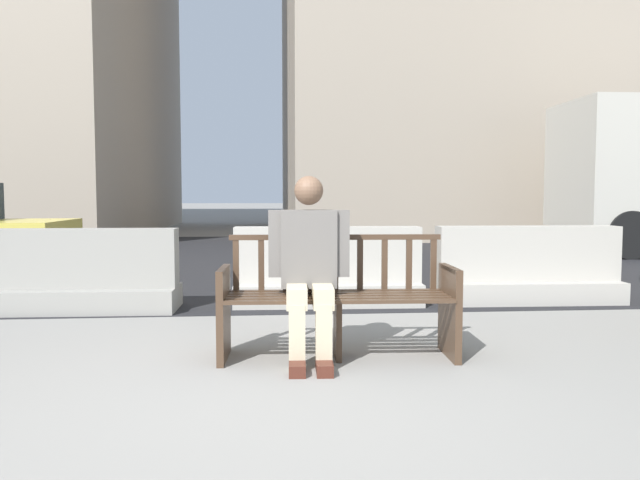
{
  "coord_description": "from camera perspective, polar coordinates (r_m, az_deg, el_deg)",
  "views": [
    {
      "loc": [
        0.05,
        -3.38,
        1.17
      ],
      "look_at": [
        0.55,
        2.55,
        0.75
      ],
      "focal_mm": 35.0,
      "sensor_mm": 36.0,
      "label": 1
    }
  ],
  "objects": [
    {
      "name": "seated_person",
      "position": [
        4.44,
        -1.0,
        -2.17
      ],
      "size": [
        0.58,
        0.73,
        1.31
      ],
      "color": "#66605B",
      "rests_on": "ground"
    },
    {
      "name": "street_asphalt",
      "position": [
        12.13,
        -5.06,
        -1.49
      ],
      "size": [
        120.0,
        12.0,
        0.01
      ],
      "primitive_type": "cube",
      "color": "black",
      "rests_on": "ground"
    },
    {
      "name": "jersey_barrier_right",
      "position": [
        7.27,
        18.37,
        -2.72
      ],
      "size": [
        2.01,
        0.73,
        0.84
      ],
      "color": "#ADA89E",
      "rests_on": "ground"
    },
    {
      "name": "street_bench",
      "position": [
        4.55,
        1.6,
        -5.75
      ],
      "size": [
        1.71,
        0.59,
        0.88
      ],
      "color": "#473323",
      "rests_on": "ground"
    },
    {
      "name": "jersey_barrier_centre",
      "position": [
        6.75,
        0.69,
        -3.03
      ],
      "size": [
        2.02,
        0.74,
        0.84
      ],
      "color": "#ADA89E",
      "rests_on": "ground"
    },
    {
      "name": "ground_plane",
      "position": [
        3.57,
        -5.51,
        -15.09
      ],
      "size": [
        200.0,
        200.0,
        0.0
      ],
      "primitive_type": "plane",
      "color": "gray"
    },
    {
      "name": "jersey_barrier_left",
      "position": [
        6.81,
        -21.28,
        -3.24
      ],
      "size": [
        2.01,
        0.72,
        0.84
      ],
      "color": "gray",
      "rests_on": "ground"
    }
  ]
}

